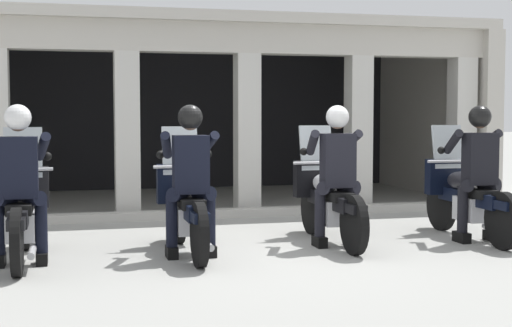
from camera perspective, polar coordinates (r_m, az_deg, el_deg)
name	(u,v)px	position (r m, az deg, el deg)	size (l,w,h in m)	color
ground_plane	(213,214)	(11.14, -3.33, -3.84)	(80.00, 80.00, 0.00)	#999993
station_building	(168,90)	(13.23, -6.71, 5.59)	(10.03, 4.49, 2.98)	black
kerb_strip	(194,214)	(10.66, -4.74, -3.88)	(9.53, 0.24, 0.12)	#B7B5AD
motorcycle_far_left	(22,211)	(7.98, -17.44, -3.49)	(0.62, 2.04, 1.35)	black
police_officer_far_left	(19,170)	(7.66, -17.64, -0.51)	(0.63, 0.61, 1.58)	black
motorcycle_center_left	(186,206)	(8.07, -5.33, -3.25)	(0.62, 2.04, 1.35)	black
police_officer_center_left	(190,167)	(7.75, -5.04, -0.29)	(0.63, 0.61, 1.58)	black
motorcycle_center_right	(328,199)	(8.71, 5.52, -2.72)	(0.62, 2.04, 1.35)	black
police_officer_center_right	(337,163)	(8.40, 6.19, 0.03)	(0.63, 0.61, 1.58)	black
motorcycle_far_right	(465,196)	(9.30, 15.67, -2.43)	(0.62, 2.04, 1.35)	black
police_officer_far_right	(478,161)	(9.02, 16.61, 0.16)	(0.63, 0.61, 1.58)	black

